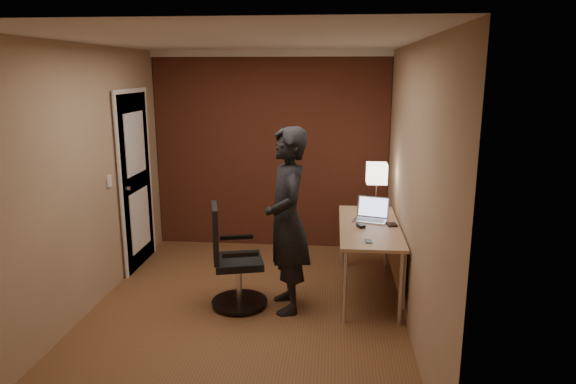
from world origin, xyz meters
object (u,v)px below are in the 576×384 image
object	(u,v)px
desk_lamp	(377,174)
desk	(376,237)
phone	(369,241)
wallet	(392,225)
office_chair	(232,263)
person	(287,221)
mouse	(361,226)
laptop	(372,214)

from	to	relation	value
desk_lamp	desk	bearing A→B (deg)	-92.67
desk_lamp	phone	xyz separation A→B (m)	(-0.14, -1.09, -0.41)
desk	wallet	bearing A→B (deg)	-2.34
phone	wallet	xyz separation A→B (m)	(0.26, 0.52, 0.01)
wallet	office_chair	size ratio (longest dim) A/B	0.11
desk_lamp	phone	world-z (taller)	desk_lamp
person	desk_lamp	bearing A→B (deg)	123.41
desk	mouse	distance (m)	0.24
mouse	phone	size ratio (longest dim) A/B	0.87
desk	mouse	xyz separation A→B (m)	(-0.16, -0.09, 0.14)
desk_lamp	office_chair	world-z (taller)	desk_lamp
desk	desk_lamp	size ratio (longest dim) A/B	2.80
desk	person	world-z (taller)	person
desk_lamp	office_chair	xyz separation A→B (m)	(-1.43, -1.02, -0.70)
wallet	laptop	bearing A→B (deg)	133.57
desk_lamp	laptop	bearing A→B (deg)	-100.20
phone	desk	bearing A→B (deg)	74.50
office_chair	mouse	bearing A→B (deg)	16.24
laptop	office_chair	distance (m)	1.55
office_chair	desk_lamp	bearing A→B (deg)	35.41
desk_lamp	phone	size ratio (longest dim) A/B	4.65
mouse	phone	bearing A→B (deg)	-104.82
desk	office_chair	size ratio (longest dim) A/B	1.50
desk	laptop	xyz separation A→B (m)	(-0.04, 0.20, 0.19)
desk	phone	world-z (taller)	phone
desk	desk_lamp	bearing A→B (deg)	87.33
mouse	desk_lamp	bearing A→B (deg)	52.43
desk	laptop	size ratio (longest dim) A/B	3.86
desk	phone	size ratio (longest dim) A/B	13.04
desk_lamp	mouse	distance (m)	0.79
mouse	wallet	distance (m)	0.33
desk	office_chair	distance (m)	1.48
person	phone	bearing A→B (deg)	68.48
desk	phone	xyz separation A→B (m)	(-0.11, -0.52, 0.13)
wallet	desk	bearing A→B (deg)	177.66
mouse	office_chair	world-z (taller)	office_chair
wallet	office_chair	bearing A→B (deg)	-164.03
desk	mouse	size ratio (longest dim) A/B	15.00
desk	office_chair	bearing A→B (deg)	-162.18
mouse	phone	distance (m)	0.44
desk	desk_lamp	xyz separation A→B (m)	(0.03, 0.56, 0.55)
wallet	desk_lamp	bearing A→B (deg)	102.36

